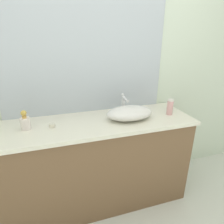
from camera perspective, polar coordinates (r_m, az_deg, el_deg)
bathroom_wall_rear at (r=1.82m, az=-5.00°, el=13.96°), size 6.00×0.06×2.60m
vanity_counter at (r=1.85m, az=-5.11°, el=-15.27°), size 1.76×0.54×0.87m
wall_mirror_panel at (r=1.75m, az=-8.34°, el=20.07°), size 1.51×0.01×1.27m
sink_basin at (r=1.67m, az=5.32°, el=-0.26°), size 0.41×0.26×0.11m
faucet at (r=1.78m, az=3.60°, el=3.00°), size 0.03×0.14×0.19m
soap_dispenser at (r=1.62m, az=-24.73°, el=-2.73°), size 0.07×0.07×0.16m
lotion_bottle at (r=1.83m, az=17.10°, el=1.46°), size 0.06×0.06×0.15m
candle_jar at (r=1.59m, az=-17.63°, el=-3.88°), size 0.05×0.05×0.03m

